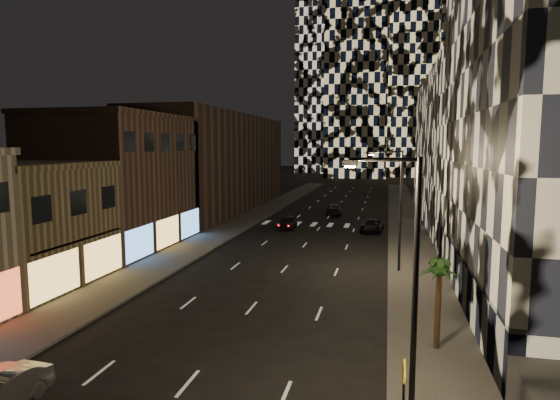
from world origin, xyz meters
The scene contains 18 objects.
sidewalk_left centered at (-10.00, 50.00, 0.07)m, with size 4.00×120.00×0.15m, color #47443F.
sidewalk_right centered at (10.00, 50.00, 0.07)m, with size 4.00×120.00×0.15m, color #47443F.
curb_left centered at (-7.90, 50.00, 0.07)m, with size 0.20×120.00×0.15m, color #4C4C47.
curb_right centered at (7.90, 50.00, 0.07)m, with size 0.20×120.00×0.15m, color #4C4C47.
retail_tan centered at (-17.00, 21.00, 4.00)m, with size 10.00×10.00×8.00m, color olive.
retail_brown centered at (-17.00, 33.50, 6.00)m, with size 10.00×15.00×12.00m, color #50382D.
retail_filler_left centered at (-17.00, 60.00, 7.00)m, with size 10.00×40.00×14.00m, color #50382D.
midrise_base centered at (12.30, 24.50, 1.50)m, with size 0.60×25.00×3.00m, color #383838.
midrise_filler_right centered at (20.00, 57.00, 9.00)m, with size 16.00×40.00×18.00m, color #232326.
tower_left_back centered at (-12.00, 165.00, 60.00)m, with size 24.00×24.00×120.00m, color black.
tower_center_low centered at (-2.00, 140.00, 47.50)m, with size 18.00×18.00×95.00m, color black.
streetlight_near centered at (8.35, 10.00, 5.35)m, with size 2.55×0.25×9.00m.
streetlight_far centered at (8.35, 30.00, 5.35)m, with size 2.55×0.25×9.00m.
car_dark_midlane centered at (-3.50, 46.55, 0.75)m, with size 1.77×4.39×1.50m, color black.
car_dark_oncoming centered at (0.50, 58.42, 0.75)m, with size 2.11×5.20×1.51m, color black.
car_dark_rightlane centered at (6.05, 46.52, 0.67)m, with size 2.24×4.85×1.35m, color black.
ped_sign centered at (8.30, 9.22, 1.91)m, with size 0.08×0.86×2.60m.
palm_tree centered at (10.03, 16.43, 3.64)m, with size 2.16×2.11×4.22m.
Camera 1 is at (7.63, -5.49, 9.50)m, focal length 30.00 mm.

